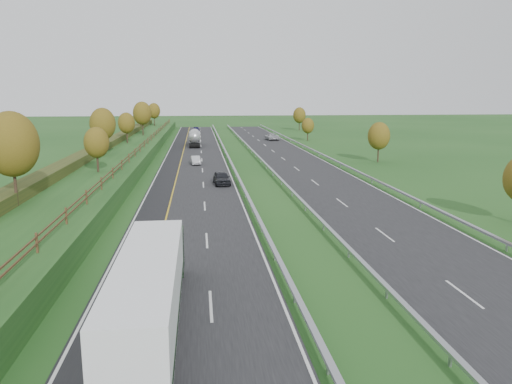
{
  "coord_description": "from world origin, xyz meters",
  "views": [
    {
      "loc": [
        0.81,
        -13.58,
        10.89
      ],
      "look_at": [
        5.89,
        30.64,
        2.2
      ],
      "focal_mm": 35.0,
      "sensor_mm": 36.0,
      "label": 1
    }
  ],
  "objects_px": {
    "road_tanker": "(195,137)",
    "car_small_far": "(196,130)",
    "car_silver_mid": "(196,160)",
    "car_oncoming": "(272,137)",
    "box_lorry": "(151,288)",
    "car_dark_near": "(222,178)"
  },
  "relations": [
    {
      "from": "car_oncoming",
      "to": "car_small_far",
      "type": "bearing_deg",
      "value": -59.12
    },
    {
      "from": "car_silver_mid",
      "to": "car_oncoming",
      "type": "xyz_separation_m",
      "value": [
        18.35,
        41.64,
        0.15
      ]
    },
    {
      "from": "road_tanker",
      "to": "car_silver_mid",
      "type": "height_order",
      "value": "road_tanker"
    },
    {
      "from": "car_small_far",
      "to": "box_lorry",
      "type": "bearing_deg",
      "value": -88.1
    },
    {
      "from": "box_lorry",
      "to": "road_tanker",
      "type": "distance_m",
      "value": 87.19
    },
    {
      "from": "car_oncoming",
      "to": "car_dark_near",
      "type": "bearing_deg",
      "value": 72.69
    },
    {
      "from": "car_dark_near",
      "to": "car_small_far",
      "type": "bearing_deg",
      "value": 89.18
    },
    {
      "from": "car_small_far",
      "to": "car_dark_near",
      "type": "bearing_deg",
      "value": -85.14
    },
    {
      "from": "road_tanker",
      "to": "car_small_far",
      "type": "relative_size",
      "value": 2.14
    },
    {
      "from": "box_lorry",
      "to": "car_small_far",
      "type": "bearing_deg",
      "value": 89.3
    },
    {
      "from": "car_small_far",
      "to": "car_oncoming",
      "type": "relative_size",
      "value": 0.9
    },
    {
      "from": "car_dark_near",
      "to": "car_small_far",
      "type": "height_order",
      "value": "car_dark_near"
    },
    {
      "from": "car_small_far",
      "to": "road_tanker",
      "type": "bearing_deg",
      "value": -87.58
    },
    {
      "from": "box_lorry",
      "to": "car_oncoming",
      "type": "relative_size",
      "value": 2.8
    },
    {
      "from": "car_silver_mid",
      "to": "road_tanker",
      "type": "bearing_deg",
      "value": 85.49
    },
    {
      "from": "car_dark_near",
      "to": "car_oncoming",
      "type": "relative_size",
      "value": 0.81
    },
    {
      "from": "road_tanker",
      "to": "car_oncoming",
      "type": "distance_m",
      "value": 22.27
    },
    {
      "from": "box_lorry",
      "to": "car_silver_mid",
      "type": "height_order",
      "value": "box_lorry"
    },
    {
      "from": "car_oncoming",
      "to": "car_silver_mid",
      "type": "bearing_deg",
      "value": 62.98
    },
    {
      "from": "car_silver_mid",
      "to": "car_oncoming",
      "type": "bearing_deg",
      "value": 61.08
    },
    {
      "from": "road_tanker",
      "to": "car_small_far",
      "type": "distance_m",
      "value": 39.48
    },
    {
      "from": "car_dark_near",
      "to": "car_silver_mid",
      "type": "height_order",
      "value": "car_dark_near"
    }
  ]
}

